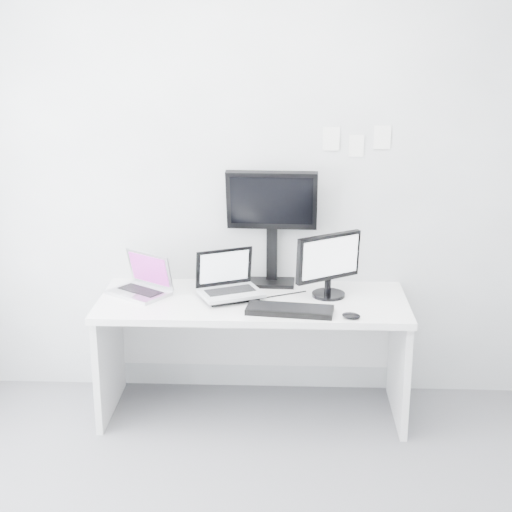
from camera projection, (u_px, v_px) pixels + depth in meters
The scene contains 12 objects.
back_wall at pixel (255, 183), 4.58m from camera, with size 3.60×3.60×0.00m, color silver.
desk at pixel (253, 357), 4.53m from camera, with size 1.80×0.70×0.73m, color white.
macbook at pixel (138, 274), 4.46m from camera, with size 0.34×0.25×0.25m, color #B0B0B4.
speaker at pixel (215, 270), 4.67m from camera, with size 0.09×0.09×0.17m, color black.
dell_laptop at pixel (231, 276), 4.38m from camera, with size 0.35×0.27×0.29m, color silver.
rear_monitor at pixel (272, 226), 4.58m from camera, with size 0.54×0.20×0.74m, color black.
samsung_monitor at pixel (329, 264), 4.42m from camera, with size 0.43×0.20×0.39m, color black.
keyboard at pixel (290, 310), 4.21m from camera, with size 0.48×0.17×0.03m, color black.
mouse at pixel (351, 316), 4.12m from camera, with size 0.10×0.07×0.03m, color black.
wall_note_0 at pixel (331, 139), 4.47m from camera, with size 0.10×0.00×0.14m, color white.
wall_note_1 at pixel (356, 146), 4.48m from camera, with size 0.09×0.00×0.13m, color white.
wall_note_2 at pixel (382, 137), 4.46m from camera, with size 0.10×0.00×0.14m, color white.
Camera 1 is at (0.19, -2.90, 2.25)m, focal length 53.19 mm.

